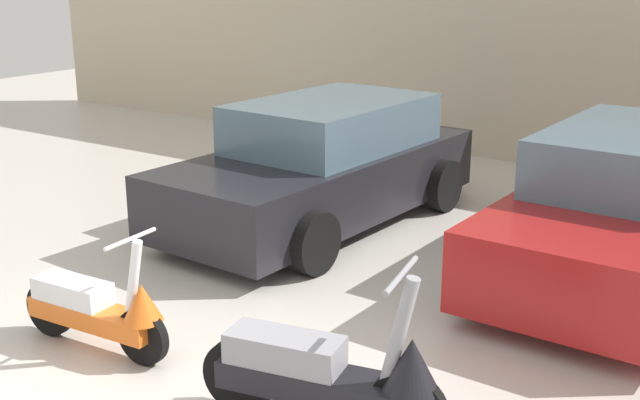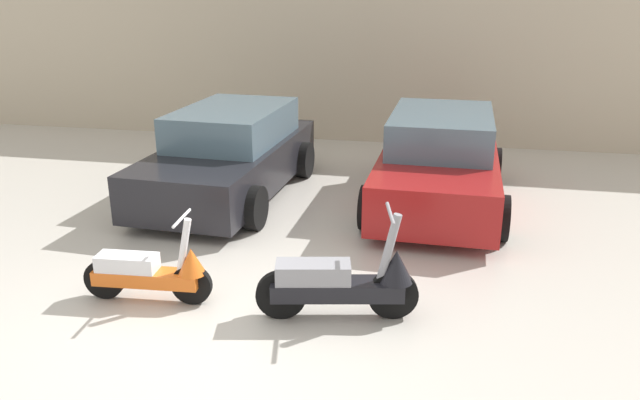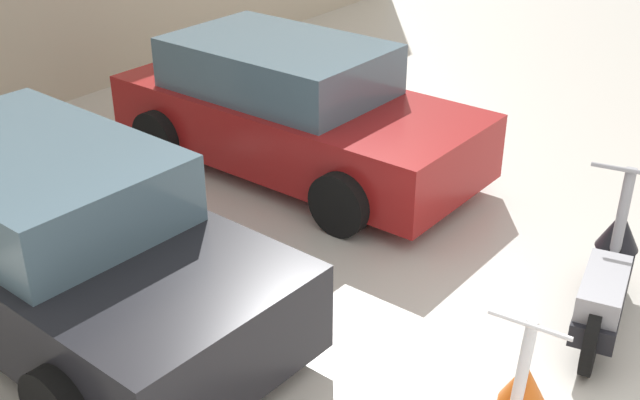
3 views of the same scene
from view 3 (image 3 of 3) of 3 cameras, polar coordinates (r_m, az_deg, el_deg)
scooter_front_right at (r=6.42m, az=19.77°, el=-5.25°), size 1.60×0.67×1.13m
car_rear_left at (r=6.39m, az=-18.48°, el=-2.59°), size 2.10×4.08×1.35m
car_rear_center at (r=8.51m, az=-2.01°, el=6.45°), size 2.02×4.04×1.36m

